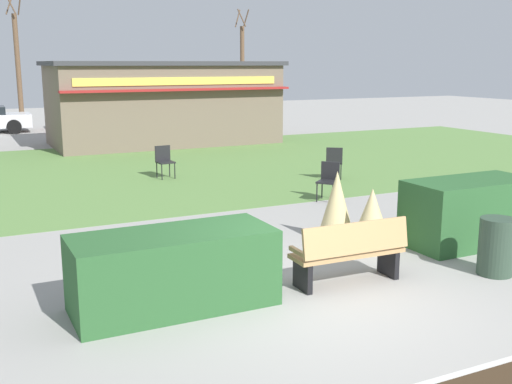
{
  "coord_description": "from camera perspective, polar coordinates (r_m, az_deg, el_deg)",
  "views": [
    {
      "loc": [
        -4.13,
        -6.54,
        3.12
      ],
      "look_at": [
        0.32,
        2.5,
        1.01
      ],
      "focal_mm": 43.13,
      "sensor_mm": 36.0,
      "label": 1
    }
  ],
  "objects": [
    {
      "name": "cafe_chair_east",
      "position": [
        16.95,
        7.27,
        2.94
      ],
      "size": [
        0.61,
        0.61,
        0.89
      ],
      "color": "black",
      "rests_on": "ground_plane"
    },
    {
      "name": "tree_left_bg",
      "position": [
        38.0,
        -21.22,
        11.01
      ],
      "size": [
        0.91,
        0.96,
        6.9
      ],
      "color": "brown",
      "rests_on": "ground_plane"
    },
    {
      "name": "ornamental_grass_behind_left",
      "position": [
        11.02,
        7.48,
        -1.31
      ],
      "size": [
        0.7,
        0.7,
        1.27
      ],
      "primitive_type": "cone",
      "color": "#D1BC7F",
      "rests_on": "ground_plane"
    },
    {
      "name": "lawn_patch",
      "position": [
        18.55,
        -12.97,
        1.86
      ],
      "size": [
        36.0,
        12.0,
        0.01
      ],
      "primitive_type": "cube",
      "color": "#5B8442",
      "rests_on": "ground_plane"
    },
    {
      "name": "hedge_right",
      "position": [
        11.4,
        19.23,
        -1.76
      ],
      "size": [
        2.32,
        1.1,
        1.15
      ],
      "primitive_type": "cube",
      "color": "#28562B",
      "rests_on": "ground_plane"
    },
    {
      "name": "ornamental_grass_behind_right",
      "position": [
        10.59,
        10.68,
        -2.51
      ],
      "size": [
        0.77,
        0.77,
        1.07
      ],
      "primitive_type": "cone",
      "color": "#D1BC7F",
      "rests_on": "ground_plane"
    },
    {
      "name": "tree_center_bg",
      "position": [
        41.07,
        -1.28,
        11.54
      ],
      "size": [
        0.91,
        0.96,
        6.54
      ],
      "color": "brown",
      "rests_on": "ground_plane"
    },
    {
      "name": "park_bench",
      "position": [
        8.93,
        8.71,
        -5.52
      ],
      "size": [
        1.71,
        0.57,
        0.95
      ],
      "color": "tan",
      "rests_on": "ground_plane"
    },
    {
      "name": "ground_plane",
      "position": [
        8.34,
        5.71,
        -10.22
      ],
      "size": [
        80.0,
        80.0,
        0.0
      ],
      "primitive_type": "plane",
      "color": "#999691"
    },
    {
      "name": "parked_car_center_slot",
      "position": [
        31.39,
        -14.67,
        6.93
      ],
      "size": [
        4.3,
        2.24,
        1.2
      ],
      "color": "maroon",
      "rests_on": "ground_plane"
    },
    {
      "name": "hedge_left",
      "position": [
        8.07,
        -7.65,
        -7.21
      ],
      "size": [
        2.61,
        1.1,
        1.01
      ],
      "primitive_type": "cube",
      "color": "#28562B",
      "rests_on": "ground_plane"
    },
    {
      "name": "cafe_chair_west",
      "position": [
        17.22,
        -8.51,
        3.04
      ],
      "size": [
        0.47,
        0.47,
        0.89
      ],
      "color": "black",
      "rests_on": "ground_plane"
    },
    {
      "name": "food_kiosk",
      "position": [
        24.78,
        -8.57,
        8.22
      ],
      "size": [
        8.81,
        4.63,
        3.2
      ],
      "color": "#6B5B4C",
      "rests_on": "ground_plane"
    },
    {
      "name": "trash_bin",
      "position": [
        9.91,
        21.38,
        -4.73
      ],
      "size": [
        0.52,
        0.52,
        0.87
      ],
      "primitive_type": "cylinder",
      "color": "#2D4233",
      "rests_on": "ground_plane"
    },
    {
      "name": "cafe_chair_center",
      "position": [
        14.3,
        6.77,
        1.31
      ],
      "size": [
        0.62,
        0.62,
        0.89
      ],
      "color": "black",
      "rests_on": "ground_plane"
    }
  ]
}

